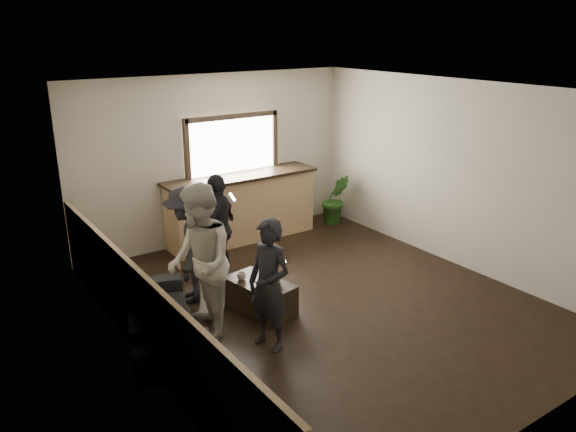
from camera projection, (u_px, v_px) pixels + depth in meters
ground at (324, 303)px, 7.51m from camera, size 5.00×6.00×0.01m
room_shell at (278, 208)px, 6.64m from camera, size 5.01×6.01×2.80m
bar_counter at (241, 204)px, 9.56m from camera, size 2.70×0.68×2.13m
sofa at (160, 317)px, 6.55m from camera, size 1.25×2.06×0.56m
coffee_table at (260, 296)px, 7.25m from camera, size 0.66×0.99×0.40m
cup_a at (242, 276)px, 7.23m from camera, size 0.15×0.15×0.10m
cup_b at (278, 279)px, 7.14m from camera, size 0.12×0.12×0.10m
potted_plant at (335, 199)px, 10.40m from camera, size 0.63×0.58×0.94m
person_a at (269, 285)px, 6.25m from camera, size 0.52×0.64×1.54m
person_b at (200, 263)px, 6.42m from camera, size 0.93×1.07×1.86m
person_c at (188, 245)px, 7.35m from camera, size 0.97×1.17×1.58m
person_d at (219, 228)px, 7.96m from camera, size 0.96×0.89×1.58m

